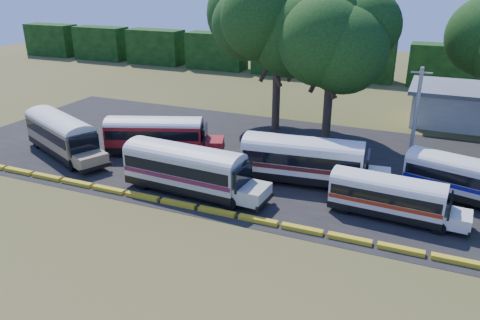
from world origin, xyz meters
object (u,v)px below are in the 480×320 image
at_px(bus_white_red, 390,194).
at_px(tree_west, 278,22).
at_px(bus_red, 158,133).
at_px(bus_beige, 62,133).
at_px(bus_cream_west, 187,167).

relative_size(bus_white_red, tree_west, 0.60).
bearing_deg(bus_red, bus_beige, -176.12).
bearing_deg(bus_beige, bus_white_red, 23.24).
bearing_deg(bus_red, bus_cream_west, -64.05).
relative_size(bus_beige, bus_white_red, 1.23).
distance_m(bus_beige, bus_red, 8.48).
height_order(bus_cream_west, bus_white_red, bus_cream_west).
height_order(bus_beige, tree_west, tree_west).
bearing_deg(bus_red, bus_white_red, -31.99).
bearing_deg(bus_beige, tree_west, 68.50).
bearing_deg(tree_west, bus_beige, -136.02).
relative_size(bus_red, tree_west, 0.70).
xyz_separation_m(bus_red, tree_west, (7.37, 11.05, 8.85)).
bearing_deg(bus_cream_west, tree_west, 89.99).
xyz_separation_m(bus_cream_west, bus_white_red, (14.16, 1.89, -0.40)).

